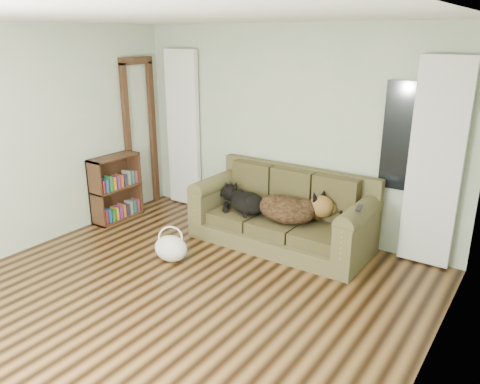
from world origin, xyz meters
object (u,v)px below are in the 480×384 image
Objects in this scene: dog_shepherd at (291,210)px; bookshelf at (116,185)px; sofa at (281,210)px; dog_black_lab at (245,201)px; tote_bag at (171,247)px.

bookshelf reaches higher than dog_shepherd.
sofa reaches higher than dog_black_lab.
dog_black_lab is at bearing 71.97° from tote_bag.
bookshelf is (-1.83, -0.48, 0.02)m from dog_black_lab.
dog_shepherd is 1.47m from tote_bag.
dog_black_lab is 1.89m from bookshelf.
dog_black_lab is 0.63m from dog_shepherd.
sofa is at bearing 43.00° from dog_black_lab.
bookshelf is at bearing -166.39° from sofa.
dog_black_lab is at bearing 1.89° from dog_shepherd.
bookshelf is at bearing 11.37° from dog_shepherd.
tote_bag is at bearing 47.12° from dog_shepherd.
dog_black_lab is 0.80× the size of dog_shepherd.
bookshelf is (-2.30, -0.56, 0.05)m from sofa.
sofa is at bearing -17.40° from dog_shepherd.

